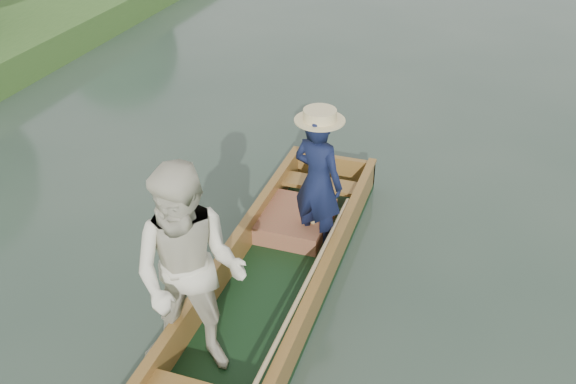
% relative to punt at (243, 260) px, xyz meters
% --- Properties ---
extents(ground, '(120.00, 120.00, 0.00)m').
position_rel_punt_xyz_m(ground, '(0.12, 0.34, -0.74)').
color(ground, '#283D30').
rests_on(ground, ground).
extents(punt, '(1.40, 5.11, 2.09)m').
position_rel_punt_xyz_m(punt, '(0.00, 0.00, 0.00)').
color(punt, black).
rests_on(punt, ground).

